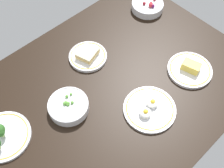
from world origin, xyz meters
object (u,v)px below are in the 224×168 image
Objects in this scene: plate_broccoli at (3,135)px; bowl_peas at (68,106)px; bowl_berries at (148,6)px; plate_eggs at (149,109)px; plate_sandwich at (88,56)px; plate_cheese at (190,69)px.

plate_broccoli reaches higher than bowl_peas.
plate_broccoli is 96.87cm from bowl_berries.
plate_eggs is (-24.34, 23.58, -1.25)cm from bowl_peas.
bowl_berries is (-45.49, -3.84, 0.76)cm from plate_sandwich.
plate_broccoli is 0.98× the size of plate_eggs.
bowl_berries reaches higher than plate_eggs.
plate_cheese is 44.88cm from bowl_berries.
bowl_peas is at bearing 15.72° from bowl_berries.
plate_broccoli is at bearing 7.05° from bowl_berries.
plate_broccoli is at bearing -20.54° from plate_cheese.
plate_broccoli is 59.99cm from plate_eggs.
bowl_peas is (53.00, -22.33, 1.04)cm from plate_cheese.
plate_sandwich is 1.06× the size of bowl_berries.
bowl_berries is 1.00× the size of bowl_peas.
plate_broccoli is 1.27× the size of bowl_peas.
plate_eggs is at bearing 148.68° from plate_broccoli.
plate_broccoli is (50.65, 8.05, 0.26)cm from plate_sandwich.
plate_cheese is at bearing 157.15° from bowl_peas.
plate_broccoli reaches higher than plate_sandwich.
plate_cheese is at bearing -177.51° from plate_eggs.
bowl_peas is (69.23, 19.49, 0.04)cm from bowl_berries.
plate_cheese is 1.13× the size of plate_sandwich.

